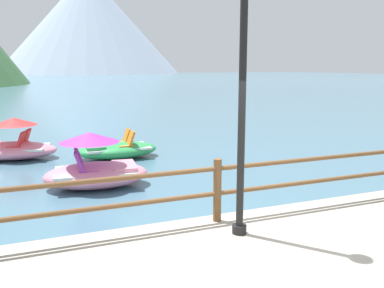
{
  "coord_description": "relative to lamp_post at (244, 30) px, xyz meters",
  "views": [
    {
      "loc": [
        -2.57,
        -3.85,
        2.7
      ],
      "look_at": [
        0.98,
        5.0,
        0.9
      ],
      "focal_mm": 39.19,
      "sensor_mm": 36.0,
      "label": 1
    }
  ],
  "objects": [
    {
      "name": "ground_plane",
      "position": [
        -0.08,
        39.0,
        -3.14
      ],
      "size": [
        200.0,
        200.0,
        0.0
      ],
      "primitive_type": "plane",
      "color": "#477084"
    },
    {
      "name": "dock_railing",
      "position": [
        -0.08,
        0.55,
        -2.16
      ],
      "size": [
        23.92,
        0.12,
        0.95
      ],
      "color": "brown",
      "rests_on": "promenade_dock"
    },
    {
      "name": "lamp_post",
      "position": [
        0.0,
        0.0,
        0.0
      ],
      "size": [
        0.28,
        0.28,
        4.6
      ],
      "color": "black",
      "rests_on": "promenade_dock"
    },
    {
      "name": "pedal_boat_0",
      "position": [
        -3.08,
        8.18,
        -2.75
      ],
      "size": [
        2.84,
        2.02,
        1.22
      ],
      "color": "pink",
      "rests_on": "ground"
    },
    {
      "name": "pedal_boat_1",
      "position": [
        -0.22,
        7.2,
        -2.89
      ],
      "size": [
        2.38,
        1.33,
        0.82
      ],
      "color": "green",
      "rests_on": "ground"
    },
    {
      "name": "pedal_boat_3",
      "position": [
        -1.27,
        4.39,
        -2.71
      ],
      "size": [
        2.44,
        1.64,
        1.25
      ],
      "color": "pink",
      "rests_on": "ground"
    },
    {
      "name": "distant_peak",
      "position": [
        18.54,
        137.61,
        12.84
      ],
      "size": [
        57.72,
        57.72,
        31.96
      ],
      "primitive_type": "cone",
      "color": "#93A3B7",
      "rests_on": "ground"
    }
  ]
}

